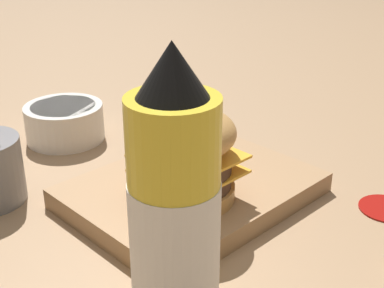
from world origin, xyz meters
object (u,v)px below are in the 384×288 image
object	(u,v)px
burger	(188,154)
ketchup_bottle	(175,222)
side_bowl	(65,121)
serving_board	(192,190)

from	to	relation	value
burger	ketchup_bottle	world-z (taller)	ketchup_bottle
side_bowl	burger	bearing A→B (deg)	-93.77
ketchup_bottle	side_bowl	size ratio (longest dim) A/B	2.15
serving_board	ketchup_bottle	distance (m)	0.25
serving_board	side_bowl	size ratio (longest dim) A/B	2.38
burger	ketchup_bottle	distance (m)	0.19
serving_board	ketchup_bottle	size ratio (longest dim) A/B	1.11
burger	side_bowl	xyz separation A→B (m)	(0.02, 0.29, -0.05)
serving_board	ketchup_bottle	bearing A→B (deg)	-137.64
serving_board	side_bowl	xyz separation A→B (m)	(-0.01, 0.27, 0.02)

